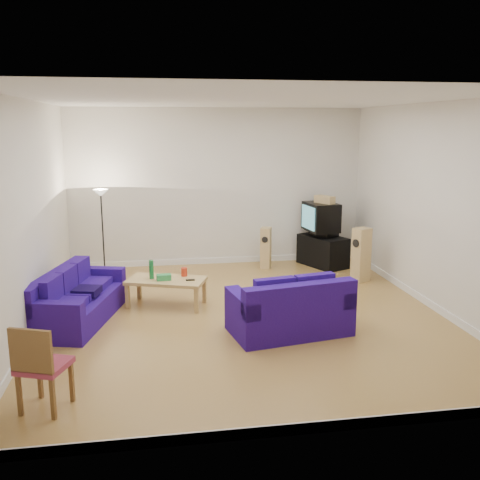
{
  "coord_description": "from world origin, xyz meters",
  "views": [
    {
      "loc": [
        -1.3,
        -7.62,
        2.84
      ],
      "look_at": [
        0.0,
        0.4,
        1.1
      ],
      "focal_mm": 40.0,
      "sensor_mm": 36.0,
      "label": 1
    }
  ],
  "objects": [
    {
      "name": "room",
      "position": [
        0.0,
        0.0,
        1.54
      ],
      "size": [
        6.01,
        6.51,
        3.21
      ],
      "color": "brown",
      "rests_on": "ground"
    },
    {
      "name": "sofa_three_seat",
      "position": [
        -2.5,
        0.21,
        0.28
      ],
      "size": [
        1.3,
        2.09,
        0.75
      ],
      "rotation": [
        0.0,
        0.0,
        -1.82
      ],
      "color": "#1B016A",
      "rests_on": "ground"
    },
    {
      "name": "sofa_loveseat",
      "position": [
        0.52,
        -0.8,
        0.3
      ],
      "size": [
        1.74,
        1.17,
        0.8
      ],
      "rotation": [
        0.0,
        0.0,
        0.18
      ],
      "color": "#1B016A",
      "rests_on": "ground"
    },
    {
      "name": "coffee_table",
      "position": [
        -1.15,
        0.67,
        0.39
      ],
      "size": [
        1.35,
        0.98,
        0.44
      ],
      "rotation": [
        0.0,
        0.0,
        -0.34
      ],
      "color": "tan",
      "rests_on": "ground"
    },
    {
      "name": "bottle",
      "position": [
        -1.38,
        0.73,
        0.6
      ],
      "size": [
        0.07,
        0.07,
        0.31
      ],
      "primitive_type": "cylinder",
      "rotation": [
        0.0,
        0.0,
        0.03
      ],
      "color": "#197233",
      "rests_on": "coffee_table"
    },
    {
      "name": "tissue_box",
      "position": [
        -1.19,
        0.62,
        0.49
      ],
      "size": [
        0.23,
        0.14,
        0.09
      ],
      "primitive_type": "cube",
      "rotation": [
        0.0,
        0.0,
        0.07
      ],
      "color": "green",
      "rests_on": "coffee_table"
    },
    {
      "name": "red_canister",
      "position": [
        -0.86,
        0.8,
        0.51
      ],
      "size": [
        0.13,
        0.13,
        0.14
      ],
      "primitive_type": "cylinder",
      "rotation": [
        0.0,
        0.0,
        -0.31
      ],
      "color": "red",
      "rests_on": "coffee_table"
    },
    {
      "name": "remote",
      "position": [
        -0.78,
        0.53,
        0.45
      ],
      "size": [
        0.14,
        0.05,
        0.02
      ],
      "primitive_type": "cube",
      "rotation": [
        0.0,
        0.0,
        -0.02
      ],
      "color": "black",
      "rests_on": "coffee_table"
    },
    {
      "name": "tv_stand",
      "position": [
        2.1,
        2.7,
        0.31
      ],
      "size": [
        0.93,
        1.16,
        0.62
      ],
      "primitive_type": "cube",
      "rotation": [
        0.0,
        0.0,
        -1.14
      ],
      "color": "black",
      "rests_on": "ground"
    },
    {
      "name": "av_receiver",
      "position": [
        2.13,
        2.74,
        0.68
      ],
      "size": [
        0.59,
        0.61,
        0.11
      ],
      "primitive_type": "cube",
      "rotation": [
        0.0,
        0.0,
        -0.99
      ],
      "color": "black",
      "rests_on": "tv_stand"
    },
    {
      "name": "television",
      "position": [
        2.05,
        2.74,
        1.02
      ],
      "size": [
        0.65,
        0.81,
        0.58
      ],
      "rotation": [
        0.0,
        0.0,
        -1.43
      ],
      "color": "black",
      "rests_on": "av_receiver"
    },
    {
      "name": "centre_speaker",
      "position": [
        2.1,
        2.67,
        1.38
      ],
      "size": [
        0.36,
        0.46,
        0.15
      ],
      "primitive_type": "cube",
      "rotation": [
        0.0,
        0.0,
        -1.06
      ],
      "color": "tan",
      "rests_on": "television"
    },
    {
      "name": "speaker_left",
      "position": [
        0.9,
        2.7,
        0.42
      ],
      "size": [
        0.27,
        0.3,
        0.84
      ],
      "rotation": [
        0.0,
        0.0,
        -0.38
      ],
      "color": "tan",
      "rests_on": "ground"
    },
    {
      "name": "speaker_right",
      "position": [
        2.45,
        1.5,
        0.5
      ],
      "size": [
        0.37,
        0.34,
        1.0
      ],
      "rotation": [
        0.0,
        0.0,
        -1.12
      ],
      "color": "tan",
      "rests_on": "ground"
    },
    {
      "name": "floor_lamp",
      "position": [
        -2.28,
        2.54,
        1.39
      ],
      "size": [
        0.29,
        0.29,
        1.69
      ],
      "color": "black",
      "rests_on": "ground"
    },
    {
      "name": "dining_chair",
      "position": [
        -2.48,
        -2.43,
        0.52
      ],
      "size": [
        0.58,
        0.58,
        0.94
      ],
      "rotation": [
        0.0,
        0.0,
        -0.36
      ],
      "color": "brown",
      "rests_on": "ground"
    }
  ]
}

